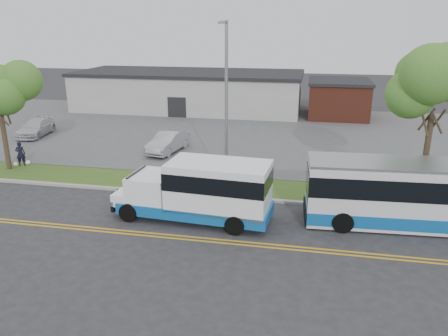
% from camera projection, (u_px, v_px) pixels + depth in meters
% --- Properties ---
extents(ground, '(140.00, 140.00, 0.00)m').
position_uv_depth(ground, '(164.00, 201.00, 24.28)').
color(ground, '#28282B').
rests_on(ground, ground).
extents(lane_line_north, '(70.00, 0.12, 0.01)m').
position_uv_depth(lane_line_north, '(137.00, 232.00, 20.69)').
color(lane_line_north, gold).
rests_on(lane_line_north, ground).
extents(lane_line_south, '(70.00, 0.12, 0.01)m').
position_uv_depth(lane_line_south, '(135.00, 235.00, 20.41)').
color(lane_line_south, gold).
rests_on(lane_line_south, ground).
extents(curb, '(80.00, 0.30, 0.15)m').
position_uv_depth(curb, '(170.00, 193.00, 25.28)').
color(curb, '#9E9B93').
rests_on(curb, ground).
extents(verge, '(80.00, 3.30, 0.10)m').
position_uv_depth(verge, '(179.00, 183.00, 26.97)').
color(verge, '#30521B').
rests_on(verge, ground).
extents(parking_lot, '(80.00, 25.00, 0.10)m').
position_uv_depth(parking_lot, '(224.00, 131.00, 40.10)').
color(parking_lot, '#4C4C4F').
rests_on(parking_lot, ground).
extents(commercial_building, '(25.40, 10.40, 4.35)m').
position_uv_depth(commercial_building, '(190.00, 91.00, 49.86)').
color(commercial_building, '#9E9E99').
rests_on(commercial_building, ground).
extents(brick_wing, '(6.30, 7.30, 3.90)m').
position_uv_depth(brick_wing, '(338.00, 98.00, 45.93)').
color(brick_wing, brown).
rests_on(brick_wing, ground).
extents(tree_east, '(5.20, 5.20, 8.33)m').
position_uv_depth(tree_east, '(436.00, 89.00, 22.53)').
color(tree_east, '#35271D').
rests_on(tree_east, verge).
extents(streetlight_near, '(0.35, 1.53, 9.50)m').
position_uv_depth(streetlight_near, '(226.00, 101.00, 24.63)').
color(streetlight_near, gray).
rests_on(streetlight_near, verge).
extents(shuttle_bus, '(8.15, 3.17, 3.06)m').
position_uv_depth(shuttle_bus, '(204.00, 189.00, 21.53)').
color(shuttle_bus, '#0E559E').
rests_on(shuttle_bus, ground).
extents(transit_bus, '(11.69, 3.33, 3.21)m').
position_uv_depth(transit_bus, '(429.00, 195.00, 20.81)').
color(transit_bus, silver).
rests_on(transit_bus, ground).
extents(pedestrian, '(0.73, 0.63, 1.69)m').
position_uv_depth(pedestrian, '(20.00, 154.00, 29.88)').
color(pedestrian, black).
rests_on(pedestrian, verge).
extents(parked_car_a, '(2.39, 4.83, 1.52)m').
position_uv_depth(parked_car_a, '(168.00, 142.00, 33.15)').
color(parked_car_a, '#A8ABAF').
rests_on(parked_car_a, parking_lot).
extents(parked_car_b, '(2.55, 4.96, 1.38)m').
position_uv_depth(parked_car_b, '(36.00, 128.00, 38.11)').
color(parked_car_b, silver).
rests_on(parked_car_b, parking_lot).
extents(grocery_bag_left, '(0.32, 0.32, 0.32)m').
position_uv_depth(grocery_bag_left, '(16.00, 164.00, 29.91)').
color(grocery_bag_left, white).
rests_on(grocery_bag_left, verge).
extents(grocery_bag_right, '(0.32, 0.32, 0.32)m').
position_uv_depth(grocery_bag_right, '(28.00, 162.00, 30.27)').
color(grocery_bag_right, white).
rests_on(grocery_bag_right, verge).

